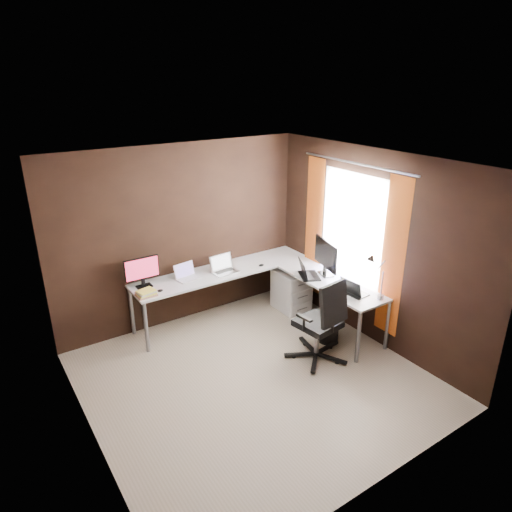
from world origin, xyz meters
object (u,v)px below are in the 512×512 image
(laptop_black_small, at_px, (353,291))
(office_chair, at_px, (320,336))
(desk_lamp, at_px, (375,272))
(laptop_black_big, at_px, (307,273))
(drawer_pedestal, at_px, (291,290))
(monitor_right, at_px, (326,256))
(monitor_left, at_px, (142,270))
(laptop_white, at_px, (187,275))
(laptop_silver, at_px, (224,268))
(wastebasket, at_px, (328,330))
(book_stack, at_px, (146,293))

(laptop_black_small, xyz_separation_m, office_chair, (-0.54, -0.02, -0.46))
(laptop_black_small, height_order, desk_lamp, desk_lamp)
(laptop_black_big, height_order, desk_lamp, desk_lamp)
(drawer_pedestal, bearing_deg, laptop_black_small, -89.05)
(monitor_right, xyz_separation_m, laptop_black_small, (-0.11, -0.65, -0.24))
(monitor_left, height_order, office_chair, monitor_left)
(laptop_white, bearing_deg, monitor_right, -39.17)
(laptop_white, xyz_separation_m, laptop_black_big, (1.39, -0.86, 0.01))
(monitor_left, xyz_separation_m, office_chair, (1.57, -1.71, -0.64))
(monitor_left, xyz_separation_m, laptop_silver, (1.11, -0.17, -0.18))
(laptop_black_small, bearing_deg, laptop_black_big, 5.79)
(laptop_white, distance_m, office_chair, 1.95)
(laptop_white, xyz_separation_m, laptop_black_small, (1.53, -1.60, 0.00))
(laptop_white, relative_size, wastebasket, 1.09)
(laptop_black_small, height_order, office_chair, office_chair)
(book_stack, xyz_separation_m, desk_lamp, (2.30, -1.63, 0.32))
(monitor_left, height_order, monitor_right, monitor_right)
(drawer_pedestal, height_order, laptop_silver, laptop_silver)
(drawer_pedestal, bearing_deg, wastebasket, -98.77)
(drawer_pedestal, bearing_deg, desk_lamp, -84.46)
(laptop_black_small, bearing_deg, drawer_pedestal, -3.77)
(laptop_silver, bearing_deg, laptop_black_small, -60.03)
(book_stack, distance_m, wastebasket, 2.41)
(laptop_white, bearing_deg, office_chair, -67.54)
(drawer_pedestal, xyz_separation_m, laptop_black_big, (-0.12, -0.48, 0.48))
(monitor_left, relative_size, wastebasket, 1.50)
(drawer_pedestal, xyz_separation_m, office_chair, (-0.52, -1.23, 0.02))
(laptop_black_big, bearing_deg, laptop_silver, 73.54)
(monitor_left, height_order, laptop_black_big, monitor_left)
(laptop_black_big, xyz_separation_m, book_stack, (-2.04, 0.67, -0.02))
(monitor_right, distance_m, desk_lamp, 0.87)
(monitor_left, bearing_deg, desk_lamp, -40.33)
(laptop_white, distance_m, laptop_black_small, 2.22)
(laptop_black_big, bearing_deg, drawer_pedestal, 11.97)
(drawer_pedestal, relative_size, monitor_left, 1.30)
(drawer_pedestal, xyz_separation_m, wastebasket, (-0.15, -1.00, -0.15))
(drawer_pedestal, distance_m, laptop_white, 1.63)
(monitor_right, bearing_deg, book_stack, 87.00)
(laptop_black_small, relative_size, office_chair, 0.31)
(wastebasket, bearing_deg, laptop_white, 134.34)
(laptop_silver, distance_m, desk_lamp, 2.09)
(laptop_silver, height_order, laptop_black_big, same)
(laptop_black_small, bearing_deg, monitor_right, -13.95)
(monitor_left, height_order, laptop_white, monitor_left)
(drawer_pedestal, relative_size, desk_lamp, 1.06)
(desk_lamp, distance_m, office_chair, 1.03)
(laptop_black_big, xyz_separation_m, office_chair, (-0.40, -0.76, -0.46))
(laptop_white, relative_size, office_chair, 0.31)
(monitor_left, height_order, laptop_silver, monitor_left)
(book_stack, distance_m, office_chair, 2.22)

